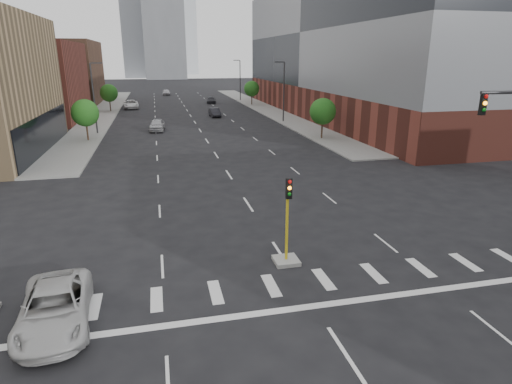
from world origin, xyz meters
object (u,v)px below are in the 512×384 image
object	(u,v)px
car_far_left	(131,104)
car_deep_right	(211,100)
car_near_left	(157,125)
car_mid_right	(215,112)
median_traffic_signal	(287,245)
car_distant	(166,92)
parked_minivan	(55,308)

from	to	relation	value
car_far_left	car_deep_right	size ratio (longest dim) A/B	1.27
car_near_left	car_mid_right	bearing A→B (deg)	59.09
car_near_left	median_traffic_signal	bearing A→B (deg)	-75.62
median_traffic_signal	car_deep_right	distance (m)	77.08
car_deep_right	car_distant	bearing A→B (deg)	119.54
median_traffic_signal	car_mid_right	bearing A→B (deg)	85.91
car_distant	car_mid_right	bearing A→B (deg)	-78.32
median_traffic_signal	parked_minivan	bearing A→B (deg)	-163.48
car_near_left	car_mid_right	size ratio (longest dim) A/B	1.09
car_mid_right	car_deep_right	size ratio (longest dim) A/B	0.92
median_traffic_signal	car_far_left	size ratio (longest dim) A/B	0.73
car_far_left	car_near_left	bearing A→B (deg)	-84.11
median_traffic_signal	car_distant	xyz separation A→B (m)	(-2.77, 99.47, -0.17)
median_traffic_signal	car_near_left	distance (m)	42.37
parked_minivan	median_traffic_signal	bearing A→B (deg)	11.49
car_far_left	car_deep_right	bearing A→B (deg)	18.15
car_near_left	car_mid_right	distance (m)	15.93
car_mid_right	car_deep_right	distance (m)	22.32
car_mid_right	car_distant	size ratio (longest dim) A/B	0.93
car_far_left	parked_minivan	distance (m)	73.14
median_traffic_signal	car_mid_right	world-z (taller)	median_traffic_signal
median_traffic_signal	car_near_left	world-z (taller)	median_traffic_signal
car_far_left	car_distant	world-z (taller)	car_far_left
car_mid_right	car_distant	xyz separation A→B (m)	(-6.68, 44.85, 0.08)
car_near_left	car_deep_right	xyz separation A→B (m)	(11.96, 34.86, -0.13)
car_near_left	parked_minivan	distance (m)	45.13
car_far_left	car_deep_right	xyz separation A→B (m)	(16.68, 6.66, -0.15)
median_traffic_signal	parked_minivan	world-z (taller)	median_traffic_signal
car_distant	car_near_left	bearing A→B (deg)	-89.79
car_distant	median_traffic_signal	bearing A→B (deg)	-85.20
median_traffic_signal	car_distant	bearing A→B (deg)	91.60
car_mid_right	parked_minivan	xyz separation A→B (m)	(-13.91, -57.59, 0.02)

